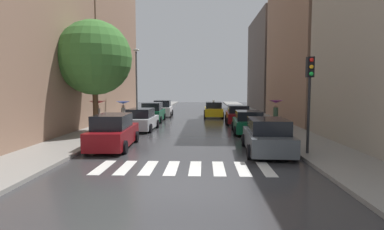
# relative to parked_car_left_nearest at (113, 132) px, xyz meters

# --- Properties ---
(ground_plane) EXTENTS (28.00, 72.00, 0.04)m
(ground_plane) POSITION_rel_parked_car_left_nearest_xyz_m (3.89, 17.75, -0.83)
(ground_plane) COLOR #323235
(sidewalk_left) EXTENTS (3.00, 72.00, 0.15)m
(sidewalk_left) POSITION_rel_parked_car_left_nearest_xyz_m (-2.61, 17.75, -0.74)
(sidewalk_left) COLOR gray
(sidewalk_left) RESTS_ON ground
(sidewalk_right) EXTENTS (3.00, 72.00, 0.15)m
(sidewalk_right) POSITION_rel_parked_car_left_nearest_xyz_m (10.39, 17.75, -0.74)
(sidewalk_right) COLOR gray
(sidewalk_right) RESTS_ON ground
(crosswalk_stripes) EXTENTS (6.75, 2.20, 0.01)m
(crosswalk_stripes) POSITION_rel_parked_car_left_nearest_xyz_m (3.89, -3.98, -0.81)
(crosswalk_stripes) COLOR silver
(crosswalk_stripes) RESTS_ON ground
(building_left_mid) EXTENTS (6.00, 14.85, 15.90)m
(building_left_mid) POSITION_rel_parked_car_left_nearest_xyz_m (-7.11, 17.08, 7.14)
(building_left_mid) COLOR #8C6B56
(building_left_mid) RESTS_ON ground
(building_right_mid) EXTENTS (6.00, 14.15, 17.95)m
(building_right_mid) POSITION_rel_parked_car_left_nearest_xyz_m (14.89, 13.63, 8.16)
(building_right_mid) COLOR #8C6B56
(building_right_mid) RESTS_ON ground
(building_right_far) EXTENTS (6.00, 14.42, 13.08)m
(building_right_far) POSITION_rel_parked_car_left_nearest_xyz_m (14.89, 29.06, 5.73)
(building_right_far) COLOR #564C47
(building_right_far) RESTS_ON ground
(parked_car_left_nearest) EXTENTS (2.14, 4.85, 1.75)m
(parked_car_left_nearest) POSITION_rel_parked_car_left_nearest_xyz_m (0.00, 0.00, 0.00)
(parked_car_left_nearest) COLOR maroon
(parked_car_left_nearest) RESTS_ON ground
(parked_car_left_second) EXTENTS (2.16, 4.25, 1.61)m
(parked_car_left_second) POSITION_rel_parked_car_left_nearest_xyz_m (0.07, 6.75, -0.06)
(parked_car_left_second) COLOR #B2B7BF
(parked_car_left_second) RESTS_ON ground
(parked_car_left_third) EXTENTS (2.03, 4.39, 1.77)m
(parked_car_left_third) POSITION_rel_parked_car_left_nearest_xyz_m (-0.06, 12.62, 0.01)
(parked_car_left_third) COLOR #0C4C2D
(parked_car_left_third) RESTS_ON ground
(parked_car_left_fourth) EXTENTS (2.23, 4.42, 1.78)m
(parked_car_left_fourth) POSITION_rel_parked_car_left_nearest_xyz_m (0.14, 18.09, 0.01)
(parked_car_left_fourth) COLOR silver
(parked_car_left_fourth) RESTS_ON ground
(parked_car_right_nearest) EXTENTS (2.32, 4.69, 1.64)m
(parked_car_right_nearest) POSITION_rel_parked_car_left_nearest_xyz_m (7.69, -0.92, -0.04)
(parked_car_right_nearest) COLOR #474C51
(parked_car_right_nearest) RESTS_ON ground
(parked_car_right_second) EXTENTS (2.21, 4.19, 1.54)m
(parked_car_right_second) POSITION_rel_parked_car_left_nearest_xyz_m (7.70, 5.55, -0.09)
(parked_car_right_second) COLOR #0C4C2D
(parked_car_right_second) RESTS_ON ground
(parked_car_right_third) EXTENTS (2.22, 4.64, 1.61)m
(parked_car_right_third) POSITION_rel_parked_car_left_nearest_xyz_m (7.64, 11.54, -0.06)
(parked_car_right_third) COLOR maroon
(parked_car_right_third) RESTS_ON ground
(taxi_midroad) EXTENTS (2.07, 4.58, 1.81)m
(taxi_midroad) POSITION_rel_parked_car_left_nearest_xyz_m (5.69, 17.62, -0.05)
(taxi_midroad) COLOR yellow
(taxi_midroad) RESTS_ON ground
(pedestrian_foreground) EXTENTS (1.08, 1.08, 1.89)m
(pedestrian_foreground) POSITION_rel_parked_car_left_nearest_xyz_m (-1.75, 8.61, 0.75)
(pedestrian_foreground) COLOR black
(pedestrian_foreground) RESTS_ON sidewalk_left
(pedestrian_near_tree) EXTENTS (1.13, 1.13, 2.04)m
(pedestrian_near_tree) POSITION_rel_parked_car_left_nearest_xyz_m (-2.77, 5.64, 0.88)
(pedestrian_near_tree) COLOR gray
(pedestrian_near_tree) RESTS_ON sidewalk_left
(pedestrian_by_kerb) EXTENTS (1.00, 1.00, 2.04)m
(pedestrian_by_kerb) POSITION_rel_parked_car_left_nearest_xyz_m (9.95, 7.27, 0.81)
(pedestrian_by_kerb) COLOR navy
(pedestrian_by_kerb) RESTS_ON sidewalk_right
(street_tree_left) EXTENTS (4.89, 4.89, 7.37)m
(street_tree_left) POSITION_rel_parked_car_left_nearest_xyz_m (-2.55, 4.63, 4.25)
(street_tree_left) COLOR #513823
(street_tree_left) RESTS_ON sidewalk_left
(traffic_light_right_corner) EXTENTS (0.30, 0.42, 4.30)m
(traffic_light_right_corner) POSITION_rel_parked_car_left_nearest_xyz_m (9.34, -1.71, 2.47)
(traffic_light_right_corner) COLOR black
(traffic_light_right_corner) RESTS_ON sidewalk_right
(lamp_post_left) EXTENTS (0.60, 0.28, 6.61)m
(lamp_post_left) POSITION_rel_parked_car_left_nearest_xyz_m (-1.66, 13.24, 3.16)
(lamp_post_left) COLOR #595B60
(lamp_post_left) RESTS_ON sidewalk_left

